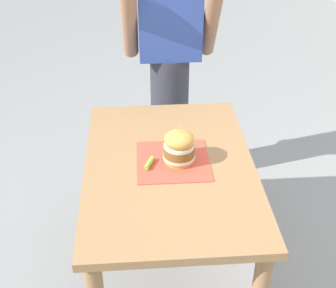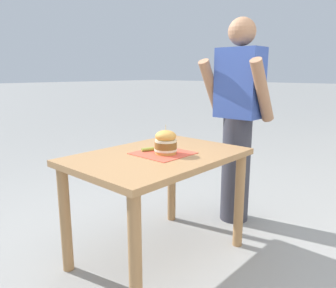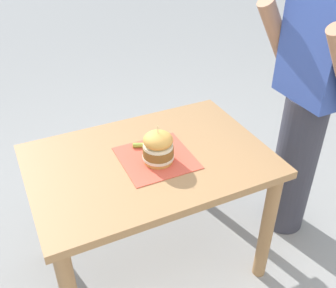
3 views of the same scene
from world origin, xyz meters
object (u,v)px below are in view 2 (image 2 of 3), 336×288
at_px(patio_table, 158,172).
at_px(sandwich, 166,142).
at_px(pickle_spear, 147,149).
at_px(diner_across_table, 238,119).

distance_m(patio_table, sandwich, 0.21).
xyz_separation_m(patio_table, pickle_spear, (-0.09, -0.00, 0.14)).
bearing_deg(pickle_spear, sandwich, 13.12).
height_order(patio_table, sandwich, sandwich).
relative_size(patio_table, pickle_spear, 13.11).
distance_m(sandwich, pickle_spear, 0.16).
distance_m(pickle_spear, diner_across_table, 0.91).
xyz_separation_m(patio_table, diner_across_table, (0.07, 0.89, 0.27)).
bearing_deg(pickle_spear, diner_across_table, 79.76).
height_order(patio_table, pickle_spear, pickle_spear).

